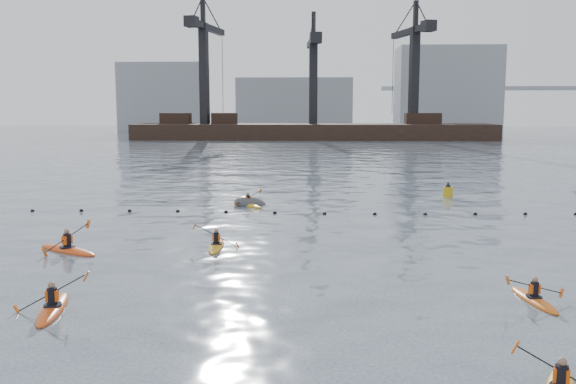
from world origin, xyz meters
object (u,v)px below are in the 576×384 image
Objects in this scene: kayaker_4 at (534,299)px; kayaker_5 at (248,204)px; kayaker_3 at (216,245)px; mooring_buoy at (250,205)px; nav_buoy at (448,192)px; kayaker_0 at (53,307)px; kayaker_2 at (68,249)px.

kayaker_5 is at bearing -67.28° from kayaker_4.
mooring_buoy is (0.27, 12.27, -0.09)m from kayaker_3.
mooring_buoy is at bearing 30.15° from kayaker_5.
nav_buoy is (2.27, 23.82, 0.29)m from kayaker_4.
kayaker_0 is 1.13× the size of kayaker_4.
nav_buoy reaches higher than mooring_buoy.
kayaker_4 is at bearing -34.35° from kayaker_3.
kayaker_2 is (-2.74, 7.86, 0.01)m from kayaker_0.
kayaker_4 is at bearing -77.98° from kayaker_2.
nav_buoy is (13.88, 4.50, 0.28)m from kayaker_5.
kayaker_4 is at bearing -95.45° from nav_buoy.
mooring_buoy is at bearing -67.95° from kayaker_4.
kayaker_3 reaches higher than kayaker_5.
kayaker_2 is 6.58m from kayaker_3.
kayaker_2 is 2.81× the size of nav_buoy.
nav_buoy is (20.52, 17.58, 0.27)m from kayaker_2.
mooring_buoy is 1.84× the size of nav_buoy.
kayaker_2 is at bearing 98.24° from kayaker_0.
kayaker_4 is at bearing -5.04° from kayaker_0.
nav_buoy reaches higher than kayaker_5.
mooring_buoy is 14.38m from nav_buoy.
kayaker_2 is at bearing -172.54° from kayaker_3.
kayaker_5 is at bearing 68.47° from kayaker_0.
kayaker_2 is 19.28m from kayaker_4.
kayaker_2 is at bearing -155.24° from kayaker_5.
kayaker_4 is 1.08× the size of kayaker_5.
mooring_buoy is (6.76, 13.38, -0.11)m from kayaker_2.
kayaker_3 is (3.75, 8.97, -0.01)m from kayaker_0.
kayaker_0 is at bearing -138.87° from kayaker_5.
kayaker_5 is 14.59m from nav_buoy.
kayaker_2 is at bearing -139.41° from nav_buoy.
kayaker_0 is 8.32m from kayaker_2.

